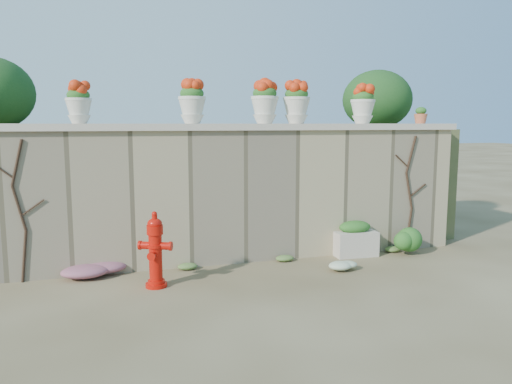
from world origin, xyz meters
name	(u,v)px	position (x,y,z in m)	size (l,w,h in m)	color
ground	(250,301)	(0.00, 0.00, 0.00)	(80.00, 80.00, 0.00)	brown
stone_wall	(216,197)	(0.00, 1.80, 1.00)	(8.00, 0.40, 2.00)	#998966
wall_cap	(215,127)	(0.00, 1.80, 2.05)	(8.10, 0.52, 0.10)	beige
raised_fill	(183,176)	(0.00, 5.00, 1.00)	(9.00, 6.00, 2.00)	#384C23
back_shrub_right	(377,100)	(3.40, 3.00, 2.55)	(1.30, 1.30, 1.10)	#143814
vine_left	(20,209)	(-2.67, 1.58, 0.99)	(0.60, 0.04, 1.91)	black
vine_right	(410,191)	(3.23, 1.58, 0.99)	(0.60, 0.04, 1.91)	black
fire_hydrant	(155,250)	(-1.01, 0.86, 0.50)	(0.42, 0.30, 0.98)	#B60F07
planter_box	(355,239)	(2.20, 1.51, 0.26)	(0.69, 0.42, 0.56)	beige
green_shrub	(404,238)	(2.96, 1.29, 0.28)	(0.58, 0.53, 0.56)	#1E5119
magenta_clump	(97,268)	(-1.75, 1.55, 0.12)	(0.87, 0.58, 0.23)	#C52788
white_flowers	(342,264)	(1.65, 0.84, 0.09)	(0.50, 0.40, 0.18)	white
urn_pot_1	(79,103)	(-1.89, 1.80, 2.37)	(0.35, 0.35, 0.55)	beige
urn_pot_2	(192,102)	(-0.34, 1.80, 2.41)	(0.40, 0.40, 0.62)	beige
urn_pot_3	(265,102)	(0.77, 1.80, 2.43)	(0.42, 0.42, 0.66)	beige
urn_pot_4	(296,102)	(1.29, 1.80, 2.42)	(0.42, 0.42, 0.65)	beige
urn_pot_5	(363,104)	(2.43, 1.80, 2.40)	(0.39, 0.39, 0.62)	beige
terracotta_pot	(421,116)	(3.53, 1.80, 2.22)	(0.22, 0.22, 0.27)	#B65A37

